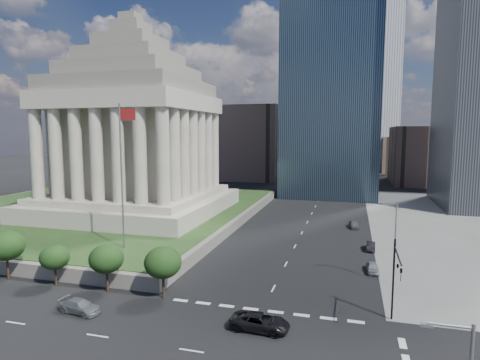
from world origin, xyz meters
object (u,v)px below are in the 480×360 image
(suv_grey, at_px, (80,306))
(war_memorial, at_px, (133,115))
(street_lamp_north, at_px, (394,238))
(pickup_truck, at_px, (260,322))
(parked_sedan_mid, at_px, (371,246))
(flagpole, at_px, (122,168))
(parked_sedan_far, at_px, (354,225))
(traffic_signal_ne, at_px, (396,273))
(parked_sedan_near, at_px, (373,268))

(suv_grey, bearing_deg, war_memorial, 30.44)
(war_memorial, distance_m, street_lamp_north, 54.92)
(pickup_truck, height_order, parked_sedan_mid, pickup_truck)
(pickup_truck, distance_m, parked_sedan_mid, 30.94)
(flagpole, height_order, parked_sedan_far, flagpole)
(suv_grey, relative_size, parked_sedan_far, 1.19)
(pickup_truck, bearing_deg, suv_grey, 96.38)
(war_memorial, xyz_separation_m, traffic_signal_ne, (46.50, -34.30, -16.15))
(street_lamp_north, distance_m, pickup_truck, 20.22)
(pickup_truck, bearing_deg, flagpole, 59.99)
(pickup_truck, xyz_separation_m, parked_sedan_mid, (10.80, 28.99, -0.15))
(traffic_signal_ne, height_order, street_lamp_north, street_lamp_north)
(war_memorial, bearing_deg, street_lamp_north, -25.92)
(war_memorial, xyz_separation_m, street_lamp_north, (47.33, -23.00, -15.74))
(flagpole, relative_size, pickup_truck, 3.66)
(war_memorial, xyz_separation_m, pickup_truck, (34.70, -38.01, -20.64))
(suv_grey, height_order, parked_sedan_near, suv_grey)
(pickup_truck, bearing_deg, parked_sedan_far, -8.98)
(flagpole, relative_size, parked_sedan_near, 5.51)
(traffic_signal_ne, distance_m, parked_sedan_mid, 25.73)
(street_lamp_north, xyz_separation_m, parked_sedan_near, (-2.01, 3.83, -5.04))
(traffic_signal_ne, bearing_deg, parked_sedan_mid, 92.26)
(street_lamp_north, bearing_deg, suv_grey, -151.95)
(flagpole, relative_size, parked_sedan_mid, 5.41)
(pickup_truck, xyz_separation_m, parked_sedan_far, (8.30, 43.33, -0.10))
(pickup_truck, bearing_deg, traffic_signal_ne, -70.73)
(parked_sedan_far, bearing_deg, war_memorial, 177.58)
(flagpole, bearing_deg, suv_grey, -74.45)
(flagpole, bearing_deg, parked_sedan_far, 43.57)
(war_memorial, height_order, parked_sedan_far, war_memorial)
(pickup_truck, height_order, parked_sedan_far, pickup_truck)
(flagpole, bearing_deg, war_memorial, 116.89)
(parked_sedan_near, bearing_deg, war_memorial, 154.71)
(flagpole, distance_m, suv_grey, 20.30)
(parked_sedan_far, bearing_deg, parked_sedan_mid, -89.59)
(war_memorial, relative_size, pickup_truck, 7.14)
(parked_sedan_near, bearing_deg, parked_sedan_far, 93.05)
(traffic_signal_ne, xyz_separation_m, suv_grey, (-30.03, -5.14, -4.58))
(parked_sedan_far, bearing_deg, suv_grey, -130.14)
(pickup_truck, xyz_separation_m, parked_sedan_near, (10.62, 18.84, -0.14))
(war_memorial, bearing_deg, parked_sedan_mid, -11.21)
(pickup_truck, relative_size, parked_sedan_near, 1.50)
(parked_sedan_near, bearing_deg, flagpole, -174.08)
(suv_grey, xyz_separation_m, parked_sedan_far, (26.53, 44.77, -0.01))
(pickup_truck, bearing_deg, parked_sedan_near, -27.56)
(street_lamp_north, relative_size, pickup_truck, 1.83)
(traffic_signal_ne, relative_size, parked_sedan_mid, 2.17)
(pickup_truck, relative_size, parked_sedan_mid, 1.48)
(flagpole, height_order, traffic_signal_ne, flagpole)
(pickup_truck, xyz_separation_m, suv_grey, (-18.23, -1.44, -0.09))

